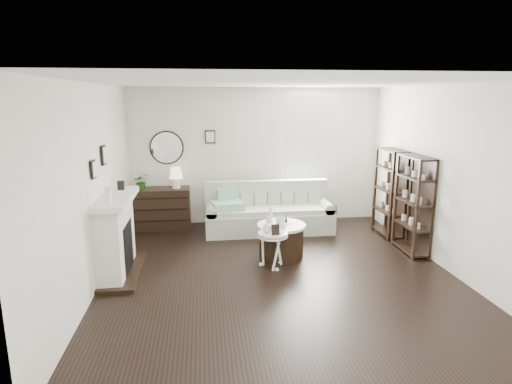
{
  "coord_description": "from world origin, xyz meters",
  "views": [
    {
      "loc": [
        -1.05,
        -5.73,
        2.52
      ],
      "look_at": [
        -0.24,
        0.8,
        1.05
      ],
      "focal_mm": 30.0,
      "sensor_mm": 36.0,
      "label": 1
    }
  ],
  "objects": [
    {
      "name": "room",
      "position": [
        0.73,
        2.7,
        1.6
      ],
      "size": [
        5.5,
        5.5,
        5.5
      ],
      "color": "black",
      "rests_on": "ground"
    },
    {
      "name": "fireplace",
      "position": [
        -2.32,
        0.3,
        0.54
      ],
      "size": [
        0.5,
        1.4,
        1.84
      ],
      "color": "white",
      "rests_on": "ground"
    },
    {
      "name": "shelf_unit_far",
      "position": [
        2.33,
        1.55,
        0.8
      ],
      "size": [
        0.3,
        0.8,
        1.6
      ],
      "color": "black",
      "rests_on": "ground"
    },
    {
      "name": "shelf_unit_near",
      "position": [
        2.33,
        0.65,
        0.8
      ],
      "size": [
        0.3,
        0.8,
        1.6
      ],
      "color": "black",
      "rests_on": "ground"
    },
    {
      "name": "sofa",
      "position": [
        0.16,
        2.07,
        0.31
      ],
      "size": [
        2.4,
        0.83,
        0.93
      ],
      "color": "#9EA795",
      "rests_on": "ground"
    },
    {
      "name": "quilt",
      "position": [
        -0.62,
        1.95,
        0.55
      ],
      "size": [
        0.62,
        0.54,
        0.14
      ],
      "primitive_type": "cube",
      "rotation": [
        0.0,
        0.0,
        0.18
      ],
      "color": "#238156",
      "rests_on": "sofa"
    },
    {
      "name": "suitcase",
      "position": [
        1.26,
        2.3,
        0.2
      ],
      "size": [
        0.62,
        0.21,
        0.41
      ],
      "primitive_type": "cube",
      "rotation": [
        0.0,
        0.0,
        -0.02
      ],
      "color": "brown",
      "rests_on": "ground"
    },
    {
      "name": "dresser",
      "position": [
        -1.93,
        2.47,
        0.4
      ],
      "size": [
        1.19,
        0.51,
        0.79
      ],
      "color": "black",
      "rests_on": "ground"
    },
    {
      "name": "table_lamp",
      "position": [
        -1.58,
        2.47,
        1.0
      ],
      "size": [
        0.32,
        0.32,
        0.41
      ],
      "primitive_type": null,
      "rotation": [
        0.0,
        0.0,
        0.27
      ],
      "color": "silver",
      "rests_on": "dresser"
    },
    {
      "name": "potted_plant",
      "position": [
        -2.22,
        2.42,
        0.95
      ],
      "size": [
        0.32,
        0.29,
        0.31
      ],
      "primitive_type": "imported",
      "rotation": [
        0.0,
        0.0,
        0.21
      ],
      "color": "#1A4F16",
      "rests_on": "dresser"
    },
    {
      "name": "drum_table",
      "position": [
        0.16,
        0.69,
        0.27
      ],
      "size": [
        0.77,
        0.77,
        0.54
      ],
      "rotation": [
        0.0,
        0.0,
        0.11
      ],
      "color": "black",
      "rests_on": "ground"
    },
    {
      "name": "pedestal_table",
      "position": [
        -0.05,
        0.25,
        0.5
      ],
      "size": [
        0.46,
        0.46,
        0.55
      ],
      "rotation": [
        0.0,
        0.0,
        0.22
      ],
      "color": "white",
      "rests_on": "ground"
    },
    {
      "name": "eiffel_drum",
      "position": [
        0.24,
        0.74,
        0.62
      ],
      "size": [
        0.11,
        0.11,
        0.17
      ],
      "primitive_type": null,
      "rotation": [
        0.0,
        0.0,
        -0.11
      ],
      "color": "black",
      "rests_on": "drum_table"
    },
    {
      "name": "bottle_drum",
      "position": [
        -0.03,
        0.61,
        0.68
      ],
      "size": [
        0.07,
        0.07,
        0.3
      ],
      "primitive_type": "cylinder",
      "color": "silver",
      "rests_on": "drum_table"
    },
    {
      "name": "card_frame_drum",
      "position": [
        0.11,
        0.5,
        0.63
      ],
      "size": [
        0.15,
        0.06,
        0.19
      ],
      "primitive_type": "cube",
      "rotation": [
        -0.21,
        0.0,
        0.04
      ],
      "color": "silver",
      "rests_on": "drum_table"
    },
    {
      "name": "eiffel_ped",
      "position": [
        0.04,
        0.28,
        0.63
      ],
      "size": [
        0.11,
        0.11,
        0.16
      ],
      "primitive_type": null,
      "rotation": [
        0.0,
        0.0,
        -0.22
      ],
      "color": "black",
      "rests_on": "pedestal_table"
    },
    {
      "name": "flask_ped",
      "position": [
        -0.13,
        0.27,
        0.68
      ],
      "size": [
        0.14,
        0.14,
        0.25
      ],
      "primitive_type": null,
      "color": "silver",
      "rests_on": "pedestal_table"
    },
    {
      "name": "card_frame_ped",
      "position": [
        -0.03,
        0.13,
        0.63
      ],
      "size": [
        0.12,
        0.05,
        0.16
      ],
      "primitive_type": "cube",
      "rotation": [
        -0.21,
        0.0,
        0.03
      ],
      "color": "black",
      "rests_on": "pedestal_table"
    }
  ]
}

